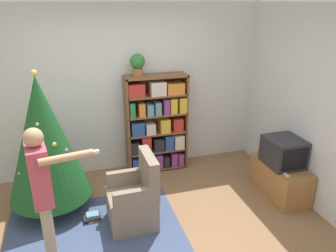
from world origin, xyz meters
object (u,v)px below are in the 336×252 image
at_px(standing_person, 43,190).
at_px(potted_plant, 138,63).
at_px(armchair, 135,200).
at_px(television, 284,152).
at_px(bookshelf, 157,124).
at_px(christmas_tree, 44,140).

height_order(standing_person, potted_plant, potted_plant).
xyz_separation_m(armchair, standing_person, (-0.96, -0.45, 0.60)).
xyz_separation_m(television, potted_plant, (-1.74, 1.26, 1.08)).
relative_size(bookshelf, armchair, 1.69).
distance_m(christmas_tree, potted_plant, 1.69).
height_order(bookshelf, standing_person, standing_person).
height_order(bookshelf, potted_plant, potted_plant).
bearing_deg(potted_plant, television, -36.02).
bearing_deg(bookshelf, potted_plant, 177.47).
distance_m(bookshelf, potted_plant, 1.01).
bearing_deg(bookshelf, standing_person, -132.19).
distance_m(christmas_tree, armchair, 1.35).
bearing_deg(standing_person, christmas_tree, 172.44).
height_order(christmas_tree, standing_person, christmas_tree).
bearing_deg(standing_person, television, 89.96).
relative_size(armchair, standing_person, 0.59).
bearing_deg(television, standing_person, -170.81).
bearing_deg(christmas_tree, television, -10.19).
height_order(bookshelf, armchair, bookshelf).
bearing_deg(armchair, potted_plant, 163.51).
relative_size(television, standing_person, 0.32).
distance_m(bookshelf, television, 1.94).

